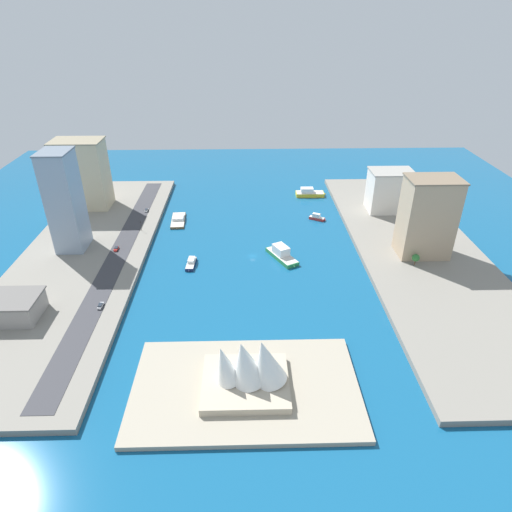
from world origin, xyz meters
name	(u,v)px	position (x,y,z in m)	size (l,w,h in m)	color
ground_plane	(253,256)	(0.00, 0.00, 0.00)	(440.00, 440.00, 0.00)	#145684
quay_west	(419,252)	(-95.95, 0.00, 1.41)	(70.00, 240.00, 2.83)	gray
quay_east	(84,256)	(95.95, 0.00, 1.41)	(70.00, 240.00, 2.83)	gray
peninsula_point	(246,388)	(4.70, 101.23, 1.00)	(84.10, 50.84, 2.00)	#A89E89
road_strip	(119,253)	(75.96, 0.00, 2.90)	(11.58, 228.00, 0.15)	#38383D
ferry_green_doubledeck	(282,254)	(-16.33, 2.56, 2.65)	(17.96, 24.83, 7.28)	#2D8C4C
tugboat_red	(317,217)	(-44.12, -48.69, 1.62)	(11.44, 7.82, 4.31)	red
ferry_yellow_fast	(309,193)	(-44.68, -91.85, 2.25)	(23.01, 8.65, 6.31)	yellow
barge_flat_brown	(178,219)	(48.81, -48.84, 1.26)	(10.15, 25.19, 3.38)	brown
patrol_launch_navy	(191,263)	(34.30, 9.28, 1.27)	(5.16, 14.88, 3.33)	#1E284C
tower_tall_glass	(65,201)	(103.45, -8.90, 31.12)	(16.06, 19.97, 56.52)	#8C9EB2
hotel_broad_white	(389,191)	(-93.46, -57.73, 16.76)	(28.56, 20.87, 27.80)	silver
office_block_beige	(83,174)	(113.79, -69.65, 26.05)	(33.01, 21.84, 46.38)	#C6B793
apartment_midrise_tan	(427,217)	(-94.81, 4.06, 25.10)	(28.05, 19.61, 44.48)	tan
pickup_red	(116,249)	(78.37, -4.16, 3.76)	(2.08, 5.16, 1.57)	black
van_white	(146,210)	(71.58, -59.36, 3.74)	(2.01, 5.00, 1.58)	black
sedan_silver	(101,306)	(71.76, 51.50, 3.75)	(1.92, 5.15, 1.57)	black
traffic_light_waterfront	(141,224)	(68.83, -29.03, 7.17)	(0.36, 0.36, 6.50)	black
opera_landmark	(248,368)	(3.53, 101.23, 10.79)	(31.95, 27.94, 21.97)	#BCAD93
park_tree_cluster	(422,253)	(-92.01, 12.73, 8.05)	(11.59, 10.85, 8.26)	brown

